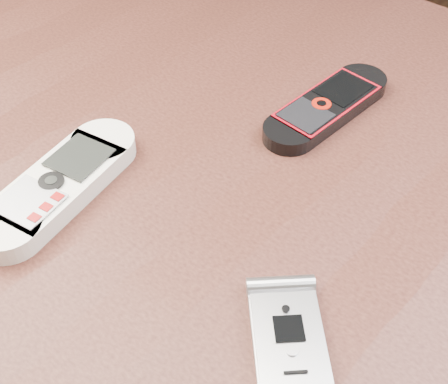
{
  "coord_description": "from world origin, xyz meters",
  "views": [
    {
      "loc": [
        0.23,
        -0.26,
        1.1
      ],
      "look_at": [
        0.01,
        0.0,
        0.76
      ],
      "focal_mm": 50.0,
      "sensor_mm": 36.0,
      "label": 1
    }
  ],
  "objects_px": {
    "motorola_razr": "(289,337)",
    "nokia_black_red": "(327,106)",
    "table": "(220,278)",
    "nokia_white": "(59,184)"
  },
  "relations": [
    {
      "from": "table",
      "to": "motorola_razr",
      "type": "bearing_deg",
      "value": -31.07
    },
    {
      "from": "motorola_razr",
      "to": "nokia_black_red",
      "type": "bearing_deg",
      "value": 74.11
    },
    {
      "from": "table",
      "to": "motorola_razr",
      "type": "relative_size",
      "value": 13.31
    },
    {
      "from": "nokia_black_red",
      "to": "motorola_razr",
      "type": "distance_m",
      "value": 0.25
    },
    {
      "from": "nokia_black_red",
      "to": "table",
      "type": "bearing_deg",
      "value": -87.01
    },
    {
      "from": "table",
      "to": "nokia_white",
      "type": "relative_size",
      "value": 7.25
    },
    {
      "from": "table",
      "to": "nokia_black_red",
      "type": "relative_size",
      "value": 7.83
    },
    {
      "from": "nokia_black_red",
      "to": "motorola_razr",
      "type": "height_order",
      "value": "nokia_black_red"
    },
    {
      "from": "table",
      "to": "nokia_black_red",
      "type": "distance_m",
      "value": 0.19
    },
    {
      "from": "nokia_black_red",
      "to": "motorola_razr",
      "type": "relative_size",
      "value": 1.7
    }
  ]
}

